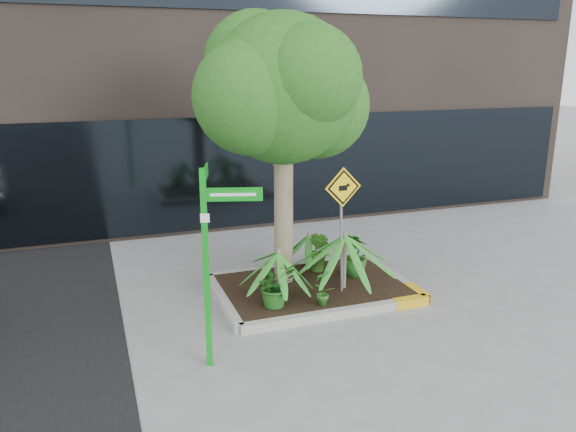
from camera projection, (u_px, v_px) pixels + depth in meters
name	position (u px, v px, depth m)	size (l,w,h in m)	color
ground	(308.00, 300.00, 9.47)	(80.00, 80.00, 0.00)	gray
planter	(314.00, 287.00, 9.77)	(3.35, 2.36, 0.15)	#9E9E99
tree	(283.00, 89.00, 9.12)	(3.16, 2.80, 4.74)	gray
palm_front	(345.00, 235.00, 9.38)	(1.13, 1.13, 1.26)	gray
palm_left	(278.00, 252.00, 9.01)	(0.95, 0.95, 1.05)	gray
palm_back	(309.00, 235.00, 10.52)	(0.73, 0.73, 0.81)	gray
shrub_a	(275.00, 284.00, 8.81)	(0.65, 0.65, 0.73)	#1E5B1A
shrub_b	(355.00, 254.00, 10.08)	(0.45, 0.45, 0.80)	#225F1C
shrub_c	(323.00, 286.00, 8.86)	(0.33, 0.33, 0.62)	#26621E
shrub_d	(319.00, 251.00, 10.29)	(0.43, 0.43, 0.78)	#2F651D
street_sign_post	(210.00, 246.00, 7.08)	(0.76, 0.92, 2.65)	#0E9F1C
cattle_sign	(342.00, 209.00, 9.13)	(0.65, 0.17, 2.12)	slate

